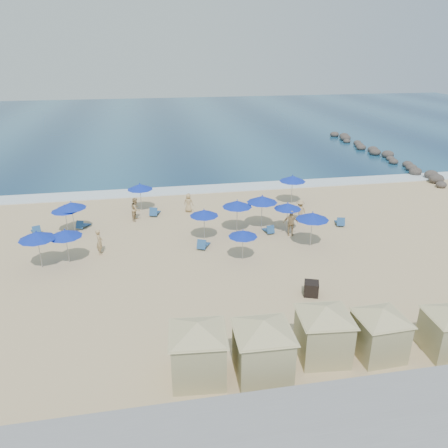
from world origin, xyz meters
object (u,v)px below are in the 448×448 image
Objects in this scene: umbrella_9 at (293,179)px; beachgoer_2 at (291,223)px; rock_jetty at (379,153)px; cabana_3 at (380,326)px; cabana_0 at (198,343)px; umbrella_2 at (71,205)px; umbrella_7 at (237,204)px; beachgoer_3 at (300,211)px; umbrella_8 at (262,199)px; umbrella_11 at (313,216)px; umbrella_1 at (37,235)px; umbrella_0 at (65,208)px; umbrella_6 at (243,233)px; umbrella_3 at (65,233)px; cabana_2 at (324,325)px; umbrella_5 at (204,213)px; umbrella_10 at (288,206)px; beachgoer_4 at (189,203)px; trash_bin at (311,289)px; cabana_1 at (263,341)px; beachgoer_1 at (136,209)px; umbrella_4 at (140,187)px; beachgoer_0 at (99,242)px.

umbrella_9 is 1.37× the size of beachgoer_2.
cabana_3 reaches higher than rock_jetty.
cabana_0 reaches higher than beachgoer_2.
beachgoer_2 is (15.36, -3.44, -1.13)m from umbrella_2.
cabana_3 is 15.03m from umbrella_7.
umbrella_8 is at bearing -10.80° from beachgoer_3.
beachgoer_2 is at bearing 109.88° from umbrella_11.
beachgoer_2 is at bearing 6.98° from umbrella_1.
umbrella_8 is at bearing -7.10° from umbrella_2.
umbrella_6 is (11.56, -6.47, -0.10)m from umbrella_0.
umbrella_1 is (-8.25, 11.23, 0.49)m from cabana_0.
umbrella_11 reaches higher than umbrella_3.
umbrella_0 is 5.34m from umbrella_1.
cabana_2 is 13.77m from umbrella_5.
umbrella_6 is 11.77m from umbrella_9.
beachgoer_4 is at bearing 141.16° from umbrella_10.
beachgoer_4 is at bearing 85.03° from cabana_0.
cabana_1 is (-4.29, -5.59, 1.30)m from trash_bin.
beachgoer_2 is (8.36, 13.26, -0.74)m from cabana_0.
cabana_0 is 2.05× the size of umbrella_10.
beachgoer_4 is (4.23, 1.06, -0.12)m from beachgoer_1.
umbrella_0 is 0.90× the size of umbrella_7.
umbrella_7 is 1.36× the size of beachgoer_1.
beachgoer_1 reaches higher than rock_jetty.
cabana_1 reaches higher than umbrella_0.
umbrella_10 reaches higher than rock_jetty.
cabana_3 is 15.88m from beachgoer_3.
umbrella_11 is 4.75m from beachgoer_3.
trash_bin is at bearing -88.89° from umbrella_8.
rock_jetty is at bearing 40.02° from umbrella_5.
umbrella_2 reaches higher than umbrella_5.
umbrella_8 reaches higher than umbrella_4.
rock_jetty is 12.05× the size of umbrella_0.
umbrella_5 is 7.35m from umbrella_11.
umbrella_0 is 0.88× the size of umbrella_11.
umbrella_6 is 1.22× the size of beachgoer_0.
beachgoer_0 is 1.10× the size of beachgoer_4.
cabana_1 is 2.96m from cabana_2.
umbrella_1 reaches higher than umbrella_3.
umbrella_4 is (-29.05, -14.07, 1.69)m from rock_jetty.
rock_jetty is 29.41m from beachgoer_4.
rock_jetty is 35.44m from trash_bin.
umbrella_10 reaches higher than umbrella_0.
umbrella_7 is at bearing 171.91° from beachgoer_2.
umbrella_0 is at bearing 129.44° from beachgoer_1.
cabana_3 reaches higher than umbrella_1.
beachgoer_4 is at bearing 104.64° from umbrella_6.
umbrella_7 is at bearing -169.30° from umbrella_8.
beachgoer_0 is at bearing 174.46° from umbrella_11.
rock_jetty is 10.32× the size of umbrella_8.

